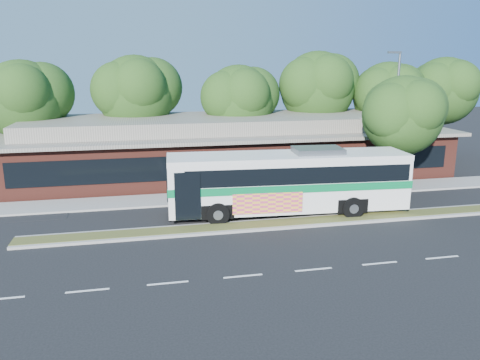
{
  "coord_description": "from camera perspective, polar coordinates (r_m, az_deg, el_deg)",
  "views": [
    {
      "loc": [
        -6.7,
        -21.9,
        8.31
      ],
      "look_at": [
        -1.46,
        2.84,
        2.0
      ],
      "focal_mm": 35.0,
      "sensor_mm": 36.0,
      "label": 1
    }
  ],
  "objects": [
    {
      "name": "lamp_post",
      "position": [
        32.48,
        18.33,
        7.28
      ],
      "size": [
        0.93,
        0.18,
        9.07
      ],
      "color": "slate",
      "rests_on": "ground"
    },
    {
      "name": "tree_bg_e",
      "position": [
        42.72,
        17.97,
        9.89
      ],
      "size": [
        6.47,
        5.8,
        8.5
      ],
      "color": "black",
      "rests_on": "ground"
    },
    {
      "name": "tree_bg_b",
      "position": [
        38.11,
        -11.94,
        10.45
      ],
      "size": [
        6.69,
        6.0,
        9.0
      ],
      "color": "black",
      "rests_on": "ground"
    },
    {
      "name": "plaza_building",
      "position": [
        36.06,
        -1.08,
        4.14
      ],
      "size": [
        33.2,
        11.2,
        4.45
      ],
      "color": "#5D261D",
      "rests_on": "ground"
    },
    {
      "name": "transit_bus",
      "position": [
        26.31,
        6.01,
        0.27
      ],
      "size": [
        13.57,
        3.74,
        3.77
      ],
      "rotation": [
        0.0,
        0.0,
        -0.06
      ],
      "color": "silver",
      "rests_on": "ground"
    },
    {
      "name": "tree_bg_c",
      "position": [
        38.01,
        0.39,
        9.91
      ],
      "size": [
        6.24,
        5.6,
        8.26
      ],
      "color": "black",
      "rests_on": "ground"
    },
    {
      "name": "tree_bg_d",
      "position": [
        41.0,
        9.92,
        11.16
      ],
      "size": [
        6.91,
        6.2,
        9.37
      ],
      "color": "black",
      "rests_on": "ground"
    },
    {
      "name": "sedan",
      "position": [
        32.78,
        -16.38,
        0.16
      ],
      "size": [
        5.81,
        3.45,
        1.58
      ],
      "primitive_type": "imported",
      "rotation": [
        0.0,
        0.0,
        1.33
      ],
      "color": "#AAABB1",
      "rests_on": "ground"
    },
    {
      "name": "tree_bg_f",
      "position": [
        46.79,
        23.89,
        10.08
      ],
      "size": [
        6.69,
        6.0,
        8.92
      ],
      "color": "black",
      "rests_on": "ground"
    },
    {
      "name": "ground",
      "position": [
        24.37,
        4.77,
        -5.98
      ],
      "size": [
        120.0,
        120.0,
        0.0
      ],
      "primitive_type": "plane",
      "color": "black",
      "rests_on": "ground"
    },
    {
      "name": "sidewalk_tree",
      "position": [
        32.22,
        19.67,
        7.64
      ],
      "size": [
        5.68,
        5.09,
        7.62
      ],
      "color": "black",
      "rests_on": "ground"
    },
    {
      "name": "tree_bg_a",
      "position": [
        37.95,
        -24.24,
        9.11
      ],
      "size": [
        6.47,
        5.8,
        8.63
      ],
      "color": "black",
      "rests_on": "ground"
    },
    {
      "name": "sidewalk",
      "position": [
        30.23,
        1.31,
        -1.83
      ],
      "size": [
        44.0,
        2.6,
        0.12
      ],
      "primitive_type": "cube",
      "color": "gray",
      "rests_on": "ground"
    },
    {
      "name": "median_strip",
      "position": [
        24.88,
        4.38,
        -5.36
      ],
      "size": [
        26.0,
        1.1,
        0.15
      ],
      "primitive_type": "cube",
      "color": "#474B20",
      "rests_on": "ground"
    }
  ]
}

